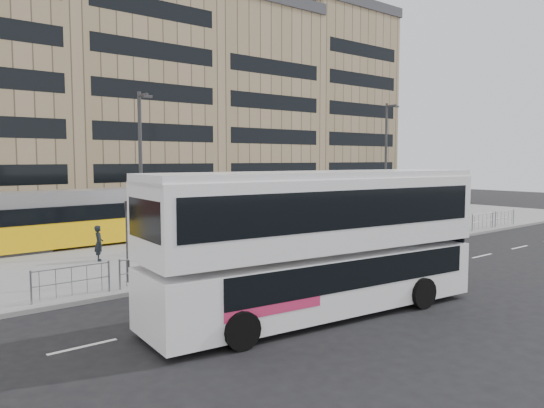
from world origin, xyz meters
TOP-DOWN VIEW (x-y plane):
  - ground at (0.00, 0.00)m, footprint 120.00×120.00m
  - plaza at (0.00, 12.00)m, footprint 64.00×24.00m
  - kerb at (0.00, 0.05)m, footprint 64.00×0.25m
  - building_row at (1.55, 34.27)m, footprint 70.40×18.40m
  - pedestrian_barrier at (2.00, 0.50)m, footprint 32.07×0.07m
  - road_markings at (1.00, -4.00)m, footprint 62.00×0.12m
  - double_decker_bus at (-7.33, -5.90)m, footprint 11.33×3.78m
  - tram at (-3.57, 11.32)m, footprint 25.60×3.36m
  - station_sign at (11.04, 1.71)m, footprint 1.79×0.65m
  - ad_panel at (6.47, 0.56)m, footprint 0.89×0.23m
  - pedestrian at (-9.46, 6.26)m, footprint 0.55×0.68m
  - traffic_light_west at (-10.26, 1.41)m, footprint 0.22×0.24m
  - traffic_light_east at (12.05, 1.16)m, footprint 0.18×0.21m
  - lamp_post_west at (-7.09, 6.65)m, footprint 0.45×1.04m
  - lamp_post_east at (13.12, 7.59)m, footprint 0.45×1.04m

SIDE VIEW (x-z plane):
  - ground at x=0.00m, z-range 0.00..0.00m
  - road_markings at x=1.00m, z-range 0.00..0.01m
  - kerb at x=0.00m, z-range -0.01..0.16m
  - plaza at x=0.00m, z-range 0.00..0.15m
  - pedestrian at x=-9.46m, z-range 0.15..1.79m
  - pedestrian_barrier at x=2.00m, z-range 0.43..1.53m
  - ad_panel at x=6.47m, z-range 0.30..1.96m
  - station_sign at x=11.04m, z-range 0.56..2.70m
  - tram at x=-3.57m, z-range 0.15..3.16m
  - traffic_light_west at x=-10.26m, z-range 0.57..3.67m
  - traffic_light_east at x=12.05m, z-range 0.57..3.67m
  - double_decker_bus at x=-7.33m, z-range 0.18..4.62m
  - lamp_post_west at x=-7.09m, z-range 0.52..8.43m
  - lamp_post_east at x=13.12m, z-range 0.53..9.30m
  - building_row at x=1.55m, z-range -2.69..28.51m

